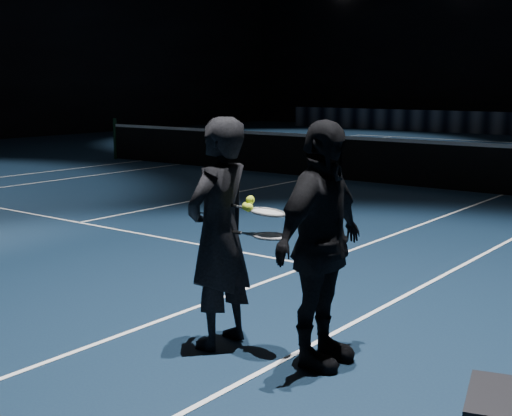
% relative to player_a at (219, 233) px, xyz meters
% --- Properties ---
extents(floor, '(36.00, 36.00, 0.00)m').
position_rel_player_a_xyz_m(floor, '(-4.89, 8.92, -0.90)').
color(floor, black).
rests_on(floor, ground).
extents(court_lines, '(10.98, 23.78, 0.01)m').
position_rel_player_a_xyz_m(court_lines, '(-4.89, 8.92, -0.90)').
color(court_lines, white).
rests_on(court_lines, floor).
extents(net_post_left, '(0.10, 0.10, 1.10)m').
position_rel_player_a_xyz_m(net_post_left, '(-11.29, 8.92, -0.35)').
color(net_post_left, black).
rests_on(net_post_left, floor).
extents(net_mesh, '(12.80, 0.02, 0.86)m').
position_rel_player_a_xyz_m(net_mesh, '(-4.89, 8.92, -0.45)').
color(net_mesh, black).
rests_on(net_mesh, floor).
extents(net_tape, '(12.80, 0.03, 0.07)m').
position_rel_player_a_xyz_m(net_tape, '(-4.89, 8.92, 0.01)').
color(net_tape, white).
rests_on(net_tape, net_mesh).
extents(player_a, '(0.45, 0.67, 1.80)m').
position_rel_player_a_xyz_m(player_a, '(0.00, 0.00, 0.00)').
color(player_a, black).
rests_on(player_a, floor).
extents(player_b, '(0.47, 1.07, 1.80)m').
position_rel_player_a_xyz_m(player_b, '(0.84, 0.15, 0.00)').
color(player_b, black).
rests_on(player_b, floor).
extents(racket_lower, '(0.71, 0.33, 0.03)m').
position_rel_player_a_xyz_m(racket_lower, '(0.44, 0.08, 0.02)').
color(racket_lower, black).
rests_on(racket_lower, player_a).
extents(racket_upper, '(0.71, 0.38, 0.10)m').
position_rel_player_a_xyz_m(racket_upper, '(0.39, 0.11, 0.20)').
color(racket_upper, black).
rests_on(racket_upper, player_b).
extents(tennis_balls, '(0.12, 0.10, 0.12)m').
position_rel_player_a_xyz_m(tennis_balls, '(0.25, 0.05, 0.24)').
color(tennis_balls, '#C5DB2E').
rests_on(tennis_balls, racket_upper).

